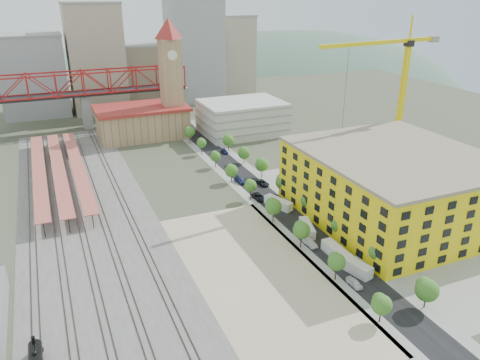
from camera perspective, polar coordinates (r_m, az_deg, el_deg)
name	(u,v)px	position (r m, az deg, el deg)	size (l,w,h in m)	color
ground	(224,213)	(132.76, -1.98, -4.06)	(400.00, 400.00, 0.00)	#474C38
ballast_strip	(85,210)	(141.60, -18.38, -3.50)	(36.00, 165.00, 0.06)	#605E59
dirt_lot	(258,274)	(106.32, 2.27, -11.43)	(28.00, 67.00, 0.06)	tan
street_asphalt	(253,185)	(150.96, 1.60, -0.64)	(12.00, 170.00, 0.06)	black
sidewalk_west	(237,188)	(148.92, -0.32, -0.97)	(3.00, 170.00, 0.04)	gray
sidewalk_east	(268,183)	(153.18, 3.48, -0.33)	(3.00, 170.00, 0.04)	gray
construction_pad	(398,214)	(139.40, 18.73, -3.97)	(50.00, 90.00, 0.06)	gray
rail_tracks	(78,211)	(141.48, -19.11, -3.57)	(26.56, 160.00, 0.18)	#382B23
platform_canopies	(58,168)	(165.46, -21.26, 1.37)	(16.00, 80.00, 4.12)	#B86847
station_hall	(142,121)	(203.46, -11.84, 7.02)	(38.00, 24.00, 13.10)	tan
clock_tower	(170,67)	(199.84, -8.49, 13.44)	(12.00, 12.00, 52.00)	tan
parking_garage	(242,117)	(204.03, 0.28, 7.63)	(34.00, 26.00, 14.00)	silver
truss_bridge	(83,86)	(220.38, -18.55, 10.77)	(94.00, 9.60, 25.60)	gray
construction_building	(394,185)	(133.76, 18.25, -0.61)	(44.60, 50.60, 18.80)	yellow
street_trees	(267,197)	(142.74, 3.28, -2.10)	(15.40, 124.40, 8.00)	#3A661E
skyline	(139,61)	(260.68, -12.25, 13.95)	(133.00, 46.00, 60.00)	#9EA0A3
distant_hills	(164,162)	(405.67, -9.25, 2.17)	(647.00, 264.00, 227.00)	#4C6B59
tower_crane	(397,80)	(160.25, 18.60, 11.42)	(47.95, 7.56, 51.37)	yellow
site_trailer_a	(352,265)	(109.80, 13.46, -10.05)	(2.67, 10.14, 2.77)	silver
site_trailer_b	(337,253)	(113.66, 11.78, -8.70)	(2.63, 9.98, 2.73)	silver
site_trailer_c	(307,228)	(123.63, 8.19, -5.80)	(2.33, 8.84, 2.42)	silver
site_trailer_d	(278,203)	(136.16, 4.69, -2.82)	(2.46, 9.35, 2.56)	silver
car_0	(354,283)	(105.15, 13.76, -12.10)	(1.79, 4.44, 1.51)	silver
car_1	(310,243)	(117.68, 8.52, -7.61)	(1.67, 4.80, 1.58)	#AAAAB0
car_2	(259,197)	(140.76, 2.29, -2.09)	(2.66, 5.76, 1.60)	black
car_3	(240,180)	(152.70, 0.00, -0.05)	(2.21, 5.45, 1.58)	navy
car_4	(358,261)	(112.72, 14.24, -9.59)	(1.81, 4.50, 1.53)	white
car_5	(286,202)	(138.57, 5.58, -2.67)	(1.41, 4.05, 1.33)	#ABAAAF
car_6	(263,183)	(151.06, 2.80, -0.36)	(2.41, 5.23, 1.45)	black
car_7	(225,152)	(180.08, -1.89, 3.47)	(1.86, 4.58, 1.33)	navy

